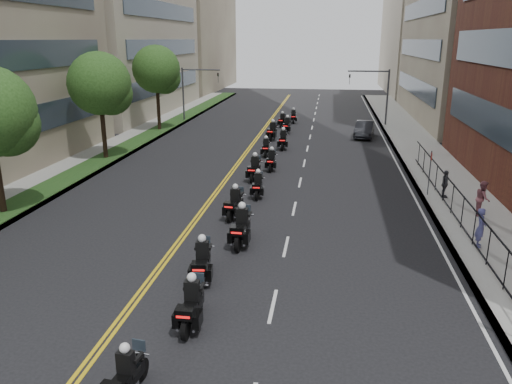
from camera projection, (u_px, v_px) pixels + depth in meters
sidewalk_right at (433, 167)px, 34.19m from camera, size 4.00×90.00×0.15m
sidewalk_left at (102, 155)px, 37.48m from camera, size 4.00×90.00×0.15m
grass_strip at (112, 154)px, 37.34m from camera, size 2.00×90.00×0.04m
building_right_far at (439, 9)px, 79.21m from camera, size 15.00×28.00×26.00m
building_left_far at (175, 11)px, 85.18m from camera, size 16.00×28.00×26.00m
iron_fence at (468, 220)px, 21.78m from camera, size 0.05×28.00×1.50m
street_trees at (63, 97)px, 29.81m from camera, size 4.40×38.40×7.98m
traffic_signal_right at (378, 89)px, 49.54m from camera, size 4.09×0.20×5.60m
traffic_signal_left at (192, 86)px, 52.15m from camera, size 4.09×0.20×5.60m
motorcycle_0 at (124, 379)px, 12.02m from camera, size 0.62×2.06×1.53m
motorcycle_1 at (192, 306)px, 15.18m from camera, size 0.53×2.32×1.71m
motorcycle_2 at (202, 263)px, 18.06m from camera, size 0.69×2.36×1.74m
motorcycle_3 at (241, 228)px, 21.23m from camera, size 0.59×2.54×1.87m
motorcycle_4 at (235, 205)px, 24.48m from camera, size 0.69×2.30×1.70m
motorcycle_5 at (258, 186)px, 27.72m from camera, size 0.50×2.13×1.57m
motorcycle_6 at (255, 169)px, 30.99m from camera, size 0.59×2.37×1.75m
motorcycle_7 at (272, 161)px, 33.42m from camera, size 0.49×2.13×1.57m
motorcycle_8 at (266, 148)px, 37.40m from camera, size 0.52×2.10×1.55m
motorcycle_9 at (283, 140)px, 39.82m from camera, size 0.55×2.37×1.75m
motorcycle_10 at (272, 132)px, 43.41m from camera, size 0.69×2.43×1.80m
motorcycle_11 at (287, 126)px, 46.36m from camera, size 0.61×2.31×1.71m
motorcycle_12 at (282, 121)px, 49.90m from camera, size 0.57×2.09×1.54m
motorcycle_13 at (293, 117)px, 52.16m from camera, size 0.56×2.15×1.59m
parked_sedan at (364, 129)px, 44.52m from camera, size 2.14×4.55×1.44m
pedestrian_a at (481, 227)px, 20.64m from camera, size 0.52×0.68×1.67m
pedestrian_b at (483, 198)px, 24.33m from camera, size 0.80×0.95×1.73m
pedestrian_c at (445, 184)px, 27.12m from camera, size 0.39×0.89×1.51m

